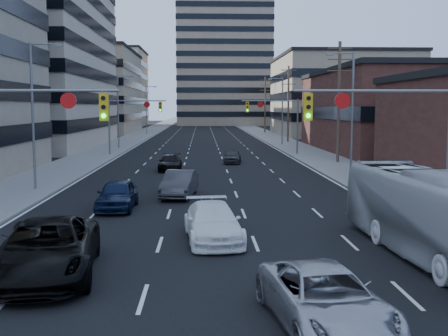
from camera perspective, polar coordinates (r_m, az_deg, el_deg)
ground at (r=15.57m, az=-1.47°, el=-13.10°), size 400.00×400.00×0.00m
road_surface at (r=144.78m, az=-2.15°, el=4.18°), size 18.00×300.00×0.02m
sidewalk_left at (r=145.22m, az=-6.71°, el=4.18°), size 5.00×300.00×0.15m
sidewalk_right at (r=145.25m, az=2.40°, el=4.21°), size 5.00×300.00×0.15m
office_left_far at (r=117.17m, az=-14.07°, el=7.43°), size 20.00×30.00×16.00m
storefront_right_mid at (r=69.07m, az=18.36°, el=5.37°), size 20.00×30.00×9.00m
office_right_far at (r=105.75m, az=11.65°, el=7.10°), size 22.00×28.00×14.00m
apartment_tower at (r=166.52m, az=-0.07°, el=14.46°), size 26.00×26.00×58.00m
bg_block_left at (r=157.25m, az=-12.53°, el=7.84°), size 24.00×24.00×20.00m
bg_block_right at (r=148.23m, az=10.39°, el=6.45°), size 22.00×22.00×12.00m
signal_near_left at (r=23.84m, az=-20.03°, el=3.87°), size 6.59×0.33×6.00m
signal_near_right at (r=23.95m, az=16.41°, el=4.00°), size 6.59×0.33×6.00m
signal_far_left at (r=60.16m, az=-9.42°, el=5.33°), size 6.09×0.33×6.00m
signal_far_right at (r=60.21m, az=5.31°, el=5.39°), size 6.09×0.33×6.00m
utility_pole_block at (r=52.19m, az=11.59°, el=6.78°), size 2.20×0.28×11.00m
utility_pole_midblock at (r=81.64m, az=6.55°, el=6.62°), size 2.20×0.28×11.00m
utility_pole_distant at (r=111.38m, az=4.19°, el=6.53°), size 2.20×0.28×11.00m
streetlight_left_near at (r=36.15m, az=-18.64°, el=5.74°), size 2.03×0.22×9.00m
streetlight_left_mid at (r=70.43m, az=-10.57°, el=6.04°), size 2.03×0.22×9.00m
streetlight_left_far at (r=105.18m, az=-7.81°, el=6.11°), size 2.03×0.22×9.00m
streetlight_right_near at (r=41.06m, az=12.69°, el=5.93°), size 2.03×0.22×9.00m
streetlight_right_far at (r=75.43m, az=5.83°, el=6.11°), size 2.03×0.22×9.00m
black_pickup at (r=17.98m, az=-17.58°, el=-7.86°), size 3.61×6.53×1.73m
white_van at (r=21.71m, az=-1.14°, el=-5.56°), size 2.48×5.12×1.44m
silver_suv at (r=13.63m, az=10.24°, el=-12.93°), size 3.00×5.32×1.40m
transit_bus at (r=20.35m, az=20.62°, el=-4.46°), size 3.23×11.06×3.04m
sedan_blue at (r=28.74m, az=-10.78°, el=-2.69°), size 1.81×4.44×1.51m
sedan_grey_center at (r=32.26m, az=-4.55°, el=-1.62°), size 2.16×4.77×1.52m
sedan_black_far at (r=45.68m, az=-5.49°, el=0.53°), size 1.82×4.43×1.28m
sedan_grey_right at (r=51.40m, az=0.86°, el=1.18°), size 1.90×3.84×1.26m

